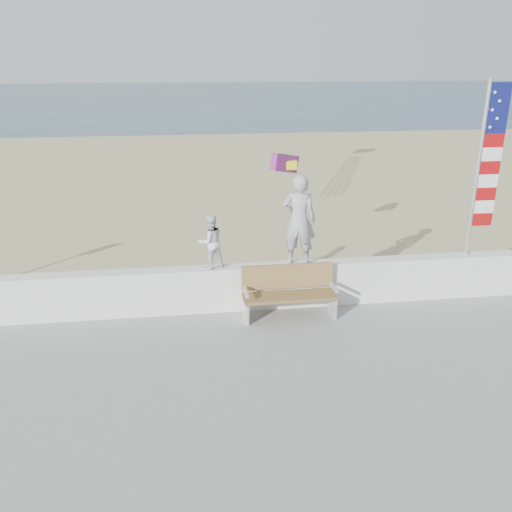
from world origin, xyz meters
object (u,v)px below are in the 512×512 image
at_px(bench, 289,291).
at_px(flag, 485,163).
at_px(adult, 299,220).
at_px(child, 211,242).

relative_size(bench, flag, 0.51).
distance_m(adult, child, 1.76).
bearing_deg(flag, adult, 180.00).
bearing_deg(bench, flag, 6.57).
bearing_deg(bench, adult, 60.08).
height_order(bench, flag, flag).
relative_size(adult, child, 1.68).
distance_m(adult, flag, 3.82).
distance_m(adult, bench, 1.39).
height_order(child, bench, child).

